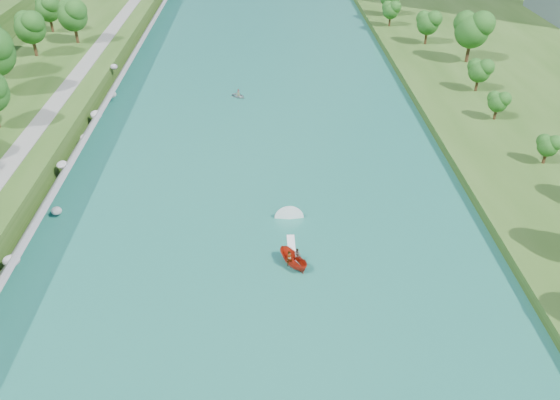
{
  "coord_description": "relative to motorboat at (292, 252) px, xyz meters",
  "views": [
    {
      "loc": [
        1.07,
        -43.82,
        39.01
      ],
      "look_at": [
        2.8,
        11.22,
        2.5
      ],
      "focal_mm": 35.0,
      "sensor_mm": 36.0,
      "label": 1
    }
  ],
  "objects": [
    {
      "name": "raft",
      "position": [
        -7.43,
        45.52,
        -0.38
      ],
      "size": [
        3.42,
        3.36,
        1.47
      ],
      "rotation": [
        0.0,
        0.0,
        0.83
      ],
      "color": "#919499",
      "rests_on": "river_water"
    },
    {
      "name": "trees_east",
      "position": [
        35.18,
        20.37,
        5.59
      ],
      "size": [
        17.58,
        141.43,
        11.86
      ],
      "color": "#124514",
      "rests_on": "berm_east"
    },
    {
      "name": "ground",
      "position": [
        -3.92,
        -3.25,
        -0.81
      ],
      "size": [
        260.0,
        260.0,
        0.0
      ],
      "primitive_type": "plane",
      "color": "#2D5119",
      "rests_on": "ground"
    },
    {
      "name": "riprap_bank",
      "position": [
        -29.77,
        16.06,
        0.99
      ],
      "size": [
        4.13,
        236.0,
        4.27
      ],
      "color": "slate",
      "rests_on": "ground"
    },
    {
      "name": "river_water",
      "position": [
        -3.92,
        16.75,
        -0.76
      ],
      "size": [
        55.0,
        240.0,
        0.1
      ],
      "primitive_type": "cube",
      "color": "#196259",
      "rests_on": "ground"
    },
    {
      "name": "motorboat",
      "position": [
        0.0,
        0.0,
        0.0
      ],
      "size": [
        3.71,
        19.0,
        2.25
      ],
      "rotation": [
        0.0,
        0.0,
        3.74
      ],
      "color": "#AB200D",
      "rests_on": "river_water"
    },
    {
      "name": "riverside_path",
      "position": [
        -36.42,
        16.75,
        2.74
      ],
      "size": [
        3.0,
        200.0,
        0.1
      ],
      "primitive_type": "cube",
      "color": "gray",
      "rests_on": "berm_west"
    }
  ]
}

